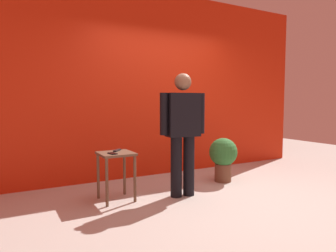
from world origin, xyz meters
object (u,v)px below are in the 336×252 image
at_px(standing_person, 183,128).
at_px(tv_remote, 117,150).
at_px(side_table, 116,162).
at_px(potted_plant, 223,156).
at_px(cell_phone, 112,153).

distance_m(standing_person, tv_remote, 0.90).
bearing_deg(standing_person, side_table, 162.67).
bearing_deg(standing_person, tv_remote, 155.97).
bearing_deg(potted_plant, cell_phone, -175.39).
relative_size(cell_phone, tv_remote, 0.85).
relative_size(cell_phone, potted_plant, 0.21).
relative_size(standing_person, cell_phone, 11.26).
bearing_deg(cell_phone, potted_plant, -4.07).
distance_m(cell_phone, potted_plant, 1.87).
distance_m(side_table, cell_phone, 0.17).
xyz_separation_m(cell_phone, tv_remote, (0.12, 0.17, 0.01)).
height_order(standing_person, side_table, standing_person).
height_order(side_table, cell_phone, cell_phone).
xyz_separation_m(tv_remote, potted_plant, (1.73, -0.02, -0.22)).
bearing_deg(standing_person, potted_plant, 18.86).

